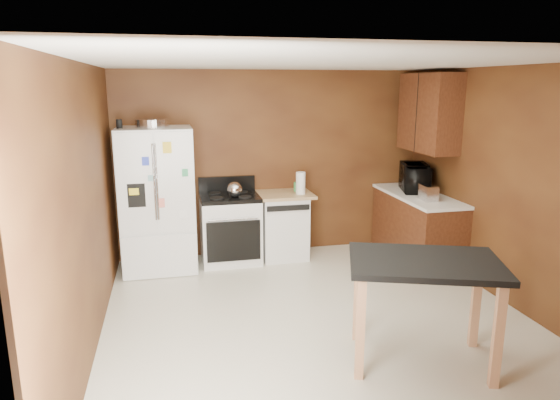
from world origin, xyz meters
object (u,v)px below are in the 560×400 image
object	(u,v)px
paper_towel	(301,183)
gas_range	(230,228)
toaster	(428,193)
refrigerator	(158,200)
pen_cup	(119,124)
island	(424,276)
kettle	(235,190)
microwave	(415,179)
green_canister	(298,187)
dishwasher	(283,225)
roasting_pan	(152,123)

from	to	relation	value
paper_towel	gas_range	xyz separation A→B (m)	(-0.94, 0.07, -0.57)
toaster	gas_range	world-z (taller)	gas_range
refrigerator	gas_range	size ratio (longest dim) A/B	1.64
pen_cup	gas_range	xyz separation A→B (m)	(1.30, 0.12, -1.39)
refrigerator	gas_range	world-z (taller)	refrigerator
island	refrigerator	bearing A→B (deg)	128.14
pen_cup	gas_range	distance (m)	1.91
kettle	microwave	size ratio (longest dim) A/B	0.33
toaster	refrigerator	world-z (taller)	refrigerator
microwave	refrigerator	world-z (taller)	refrigerator
toaster	island	xyz separation A→B (m)	(-1.13, -2.01, -0.23)
green_canister	island	world-z (taller)	green_canister
dishwasher	paper_towel	bearing A→B (deg)	-22.62
microwave	refrigerator	bearing A→B (deg)	103.20
paper_towel	gas_range	size ratio (longest dim) A/B	0.27
paper_towel	toaster	world-z (taller)	paper_towel
roasting_pan	kettle	world-z (taller)	roasting_pan
roasting_pan	microwave	bearing A→B (deg)	-3.26
pen_cup	microwave	world-z (taller)	pen_cup
paper_towel	refrigerator	xyz separation A→B (m)	(-1.85, 0.01, -0.14)
kettle	island	bearing A→B (deg)	-65.95
pen_cup	island	xyz separation A→B (m)	(2.56, -2.71, -1.09)
paper_towel	kettle	bearing A→B (deg)	-176.64
paper_towel	green_canister	world-z (taller)	paper_towel
paper_towel	microwave	distance (m)	1.56
microwave	kettle	bearing A→B (deg)	103.28
roasting_pan	pen_cup	xyz separation A→B (m)	(-0.38, -0.05, 0.00)
gas_range	island	xyz separation A→B (m)	(1.26, -2.82, 0.31)
microwave	refrigerator	distance (m)	3.40
gas_range	refrigerator	bearing A→B (deg)	-176.19
roasting_pan	island	bearing A→B (deg)	-51.74
roasting_pan	pen_cup	distance (m)	0.38
microwave	pen_cup	bearing A→B (deg)	104.38
pen_cup	kettle	world-z (taller)	pen_cup
paper_towel	green_canister	xyz separation A→B (m)	(0.01, 0.17, -0.08)
toaster	gas_range	distance (m)	2.58
paper_towel	microwave	world-z (taller)	microwave
gas_range	dishwasher	world-z (taller)	gas_range
paper_towel	refrigerator	size ratio (longest dim) A/B	0.16
green_canister	refrigerator	world-z (taller)	refrigerator
pen_cup	paper_towel	distance (m)	2.38
pen_cup	paper_towel	world-z (taller)	pen_cup
pen_cup	toaster	distance (m)	3.85
kettle	refrigerator	world-z (taller)	refrigerator
green_canister	paper_towel	bearing A→B (deg)	-92.12
microwave	roasting_pan	bearing A→B (deg)	103.23
microwave	gas_range	xyz separation A→B (m)	(-2.48, 0.26, -0.60)
island	green_canister	bearing A→B (deg)	96.11
kettle	gas_range	bearing A→B (deg)	113.62
gas_range	microwave	bearing A→B (deg)	-5.87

